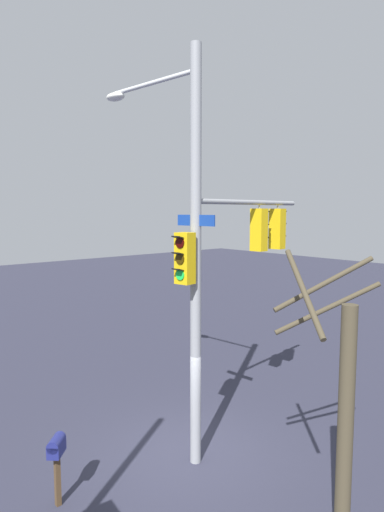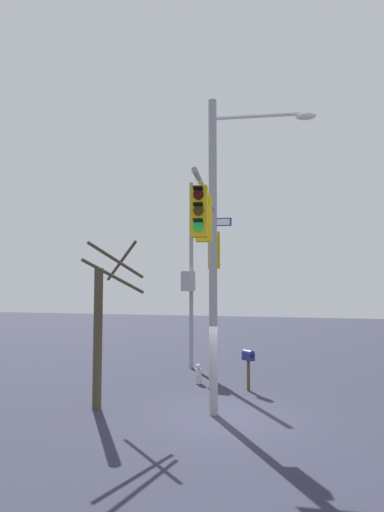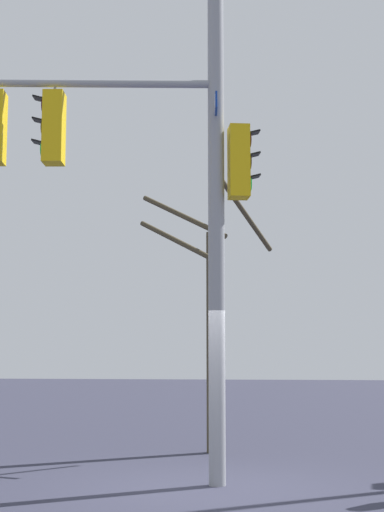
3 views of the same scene
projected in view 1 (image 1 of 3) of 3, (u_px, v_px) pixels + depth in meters
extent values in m
plane|color=#2B2C3C|center=(190.00, 454.00, 10.35)|extent=(80.00, 80.00, 0.00)
cylinder|color=gray|center=(196.00, 262.00, 9.56)|extent=(0.24, 0.24, 9.23)
cylinder|color=silver|center=(152.00, 83.00, 10.06)|extent=(0.43, 2.71, 0.10)
ellipsoid|color=silver|center=(116.00, 97.00, 10.98)|extent=(0.43, 0.64, 0.20)
cylinder|color=gray|center=(251.00, 202.00, 10.94)|extent=(4.12, 0.62, 0.12)
cube|color=gold|center=(259.00, 230.00, 11.29)|extent=(0.33, 0.39, 1.10)
cylinder|color=#2F0403|center=(263.00, 217.00, 11.37)|extent=(0.05, 0.22, 0.22)
cube|color=black|center=(265.00, 212.00, 11.41)|extent=(0.18, 0.22, 0.06)
cylinder|color=#352504|center=(263.00, 230.00, 11.41)|extent=(0.05, 0.22, 0.22)
cube|color=black|center=(264.00, 225.00, 11.45)|extent=(0.18, 0.22, 0.06)
cylinder|color=#19D147|center=(262.00, 243.00, 11.44)|extent=(0.05, 0.22, 0.22)
cube|color=black|center=(264.00, 238.00, 11.48)|extent=(0.18, 0.22, 0.06)
cylinder|color=gray|center=(259.00, 206.00, 11.23)|extent=(0.04, 0.04, 0.15)
cube|color=gold|center=(277.00, 229.00, 11.94)|extent=(0.35, 0.40, 1.10)
cylinder|color=#2F0403|center=(281.00, 216.00, 12.03)|extent=(0.06, 0.22, 0.22)
cube|color=black|center=(282.00, 212.00, 12.07)|extent=(0.19, 0.23, 0.06)
cylinder|color=#352504|center=(280.00, 229.00, 12.06)|extent=(0.06, 0.22, 0.22)
cube|color=black|center=(282.00, 224.00, 12.11)|extent=(0.19, 0.23, 0.06)
cylinder|color=#19D147|center=(280.00, 241.00, 12.10)|extent=(0.06, 0.22, 0.22)
cube|color=black|center=(282.00, 236.00, 12.14)|extent=(0.19, 0.23, 0.06)
cylinder|color=gray|center=(278.00, 206.00, 11.88)|extent=(0.04, 0.04, 0.15)
cube|color=gold|center=(185.00, 258.00, 9.30)|extent=(0.36, 0.41, 1.10)
cylinder|color=#2F0403|center=(180.00, 243.00, 9.14)|extent=(0.07, 0.22, 0.22)
cube|color=black|center=(178.00, 237.00, 9.07)|extent=(0.20, 0.24, 0.06)
cylinder|color=#352504|center=(180.00, 259.00, 9.17)|extent=(0.07, 0.22, 0.22)
cube|color=black|center=(178.00, 253.00, 9.10)|extent=(0.20, 0.24, 0.06)
cylinder|color=#19D147|center=(180.00, 275.00, 9.21)|extent=(0.07, 0.22, 0.22)
cube|color=black|center=(178.00, 270.00, 9.14)|extent=(0.20, 0.24, 0.06)
cube|color=navy|center=(196.00, 220.00, 9.47)|extent=(0.13, 1.10, 0.24)
cube|color=white|center=(196.00, 220.00, 9.48)|extent=(0.10, 1.00, 0.18)
cube|color=#4C3823|center=(58.00, 480.00, 8.50)|extent=(0.10, 0.10, 1.05)
cube|color=navy|center=(56.00, 448.00, 8.43)|extent=(0.48, 0.49, 0.24)
cylinder|color=navy|center=(56.00, 442.00, 8.42)|extent=(0.48, 0.49, 0.24)
cylinder|color=#443C2B|center=(345.00, 427.00, 7.38)|extent=(0.27, 0.27, 4.21)
cylinder|color=#443C2B|center=(324.00, 284.00, 8.07)|extent=(1.71, 1.08, 1.01)
cylinder|color=#443C2B|center=(328.00, 308.00, 8.16)|extent=(1.65, 1.28, 1.00)
cylinder|color=#443C2B|center=(304.00, 291.00, 7.04)|extent=(0.99, 1.43, 1.22)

